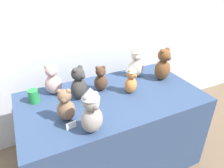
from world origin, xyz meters
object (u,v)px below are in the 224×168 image
object	(u,v)px
teddy_bear_ash	(92,111)
party_cup_green	(34,96)
teddy_bear_mocha	(66,106)
teddy_bear_chestnut	(163,65)
teddy_bear_cocoa	(101,79)
teddy_bear_cream	(136,61)
display_table	(112,131)
teddy_bear_charcoal	(79,84)
teddy_bear_ginger	(131,79)
teddy_bear_blush	(53,80)

from	to	relation	value
teddy_bear_ash	party_cup_green	size ratio (longest dim) A/B	2.95
teddy_bear_mocha	party_cup_green	bearing A→B (deg)	140.45
teddy_bear_chestnut	teddy_bear_ash	world-z (taller)	teddy_bear_ash
teddy_bear_cocoa	party_cup_green	world-z (taller)	teddy_bear_cocoa
teddy_bear_cream	teddy_bear_cocoa	bearing A→B (deg)	-136.43
teddy_bear_cream	teddy_bear_chestnut	world-z (taller)	teddy_bear_cream
teddy_bear_cocoa	teddy_bear_chestnut	bearing A→B (deg)	7.85
teddy_bear_ash	display_table	bearing A→B (deg)	32.39
teddy_bear_chestnut	teddy_bear_ash	xyz separation A→B (m)	(-0.87, -0.40, 0.01)
teddy_bear_chestnut	teddy_bear_cocoa	size ratio (longest dim) A/B	1.35
teddy_bear_charcoal	teddy_bear_cream	bearing A→B (deg)	-20.56
display_table	teddy_bear_cocoa	size ratio (longest dim) A/B	6.58
teddy_bear_charcoal	display_table	bearing A→B (deg)	-55.72
teddy_bear_ash	party_cup_green	distance (m)	0.61
teddy_bear_chestnut	teddy_bear_ginger	world-z (taller)	teddy_bear_chestnut
teddy_bear_mocha	teddy_bear_charcoal	bearing A→B (deg)	76.14
teddy_bear_cream	teddy_bear_blush	world-z (taller)	teddy_bear_cream
teddy_bear_ash	teddy_bear_blush	size ratio (longest dim) A/B	1.19
teddy_bear_charcoal	teddy_bear_chestnut	bearing A→B (deg)	-35.02
display_table	party_cup_green	bearing A→B (deg)	161.71
teddy_bear_ginger	teddy_bear_ash	bearing A→B (deg)	-173.08
teddy_bear_blush	teddy_bear_mocha	bearing A→B (deg)	-74.76
teddy_bear_cream	party_cup_green	size ratio (longest dim) A/B	2.92
teddy_bear_blush	teddy_bear_cocoa	world-z (taller)	teddy_bear_blush
teddy_bear_chestnut	teddy_bear_ginger	size ratio (longest dim) A/B	1.22
teddy_bear_charcoal	teddy_bear_cream	size ratio (longest dim) A/B	0.87
teddy_bear_cream	teddy_bear_charcoal	bearing A→B (deg)	-137.54
teddy_bear_mocha	teddy_bear_ginger	xyz separation A→B (m)	(0.59, 0.13, 0.01)
teddy_bear_charcoal	teddy_bear_cocoa	world-z (taller)	teddy_bear_charcoal
teddy_bear_cream	display_table	bearing A→B (deg)	-117.71
teddy_bear_ginger	teddy_bear_chestnut	bearing A→B (deg)	-14.77
display_table	teddy_bear_mocha	world-z (taller)	teddy_bear_mocha
teddy_bear_cream	teddy_bear_cocoa	world-z (taller)	teddy_bear_cream
display_table	teddy_bear_ginger	distance (m)	0.53
teddy_bear_charcoal	teddy_bear_blush	distance (m)	0.24
teddy_bear_ginger	teddy_bear_cocoa	size ratio (longest dim) A/B	1.11
teddy_bear_chestnut	teddy_bear_cocoa	xyz separation A→B (m)	(-0.61, 0.06, -0.04)
display_table	teddy_bear_chestnut	size ratio (longest dim) A/B	4.88
display_table	teddy_bear_mocha	bearing A→B (deg)	-162.27
teddy_bear_blush	teddy_bear_cream	bearing A→B (deg)	13.38
display_table	teddy_bear_charcoal	xyz separation A→B (m)	(-0.25, 0.10, 0.50)
teddy_bear_ash	teddy_bear_charcoal	bearing A→B (deg)	68.35
teddy_bear_mocha	teddy_bear_ash	size ratio (longest dim) A/B	0.76
teddy_bear_cream	party_cup_green	world-z (taller)	teddy_bear_cream
teddy_bear_cocoa	party_cup_green	distance (m)	0.56
teddy_bear_mocha	teddy_bear_cocoa	distance (m)	0.46
teddy_bear_ash	teddy_bear_cocoa	xyz separation A→B (m)	(0.26, 0.46, -0.05)
display_table	teddy_bear_ash	world-z (taller)	teddy_bear_ash
teddy_bear_charcoal	teddy_bear_ginger	distance (m)	0.43
teddy_bear_charcoal	party_cup_green	size ratio (longest dim) A/B	2.55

